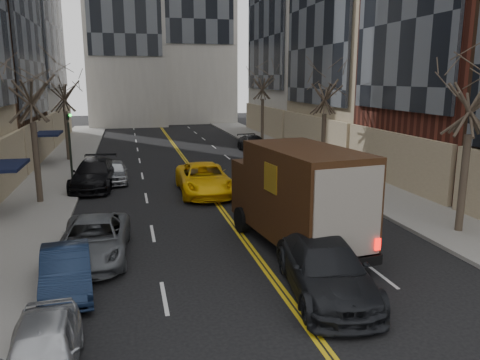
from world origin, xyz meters
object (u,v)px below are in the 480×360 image
at_px(observer_sedan, 325,268).
at_px(taxi, 204,179).
at_px(ups_truck, 297,197).
at_px(pedestrian, 275,203).

height_order(observer_sedan, taxi, taxi).
bearing_deg(observer_sedan, ups_truck, 90.11).
bearing_deg(observer_sedan, taxi, 104.33).
relative_size(taxi, pedestrian, 3.35).
xyz_separation_m(ups_truck, pedestrian, (0.16, 3.07, -1.07)).
distance_m(ups_truck, taxi, 9.44).
bearing_deg(ups_truck, observer_sedan, -105.12).
bearing_deg(pedestrian, observer_sedan, 169.85).
bearing_deg(pedestrian, ups_truck, 172.46).
xyz_separation_m(ups_truck, observer_sedan, (-0.53, -3.95, -1.16)).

